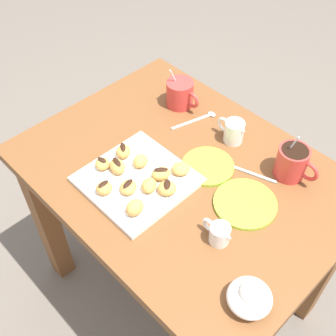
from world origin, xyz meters
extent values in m
plane|color=#665B51|center=(0.00, 0.00, 0.00)|extent=(8.00, 8.00, 0.00)
cube|color=brown|center=(0.00, 0.00, 0.71)|extent=(0.93, 0.70, 0.04)
cube|color=brown|center=(-0.41, -0.29, 0.35)|extent=(0.07, 0.07, 0.69)
cube|color=brown|center=(-0.41, 0.29, 0.35)|extent=(0.07, 0.07, 0.69)
cube|color=brown|center=(0.41, 0.29, 0.35)|extent=(0.07, 0.07, 0.69)
cube|color=white|center=(-0.06, -0.12, 0.74)|extent=(0.28, 0.28, 0.02)
cylinder|color=red|center=(-0.22, 0.21, 0.77)|extent=(0.09, 0.09, 0.09)
torus|color=red|center=(-0.16, 0.21, 0.78)|extent=(0.06, 0.01, 0.06)
cylinder|color=black|center=(-0.22, 0.21, 0.81)|extent=(0.08, 0.08, 0.01)
cylinder|color=silver|center=(-0.24, 0.21, 0.81)|extent=(0.02, 0.05, 0.11)
cylinder|color=red|center=(0.22, 0.21, 0.78)|extent=(0.09, 0.09, 0.10)
torus|color=red|center=(0.27, 0.21, 0.78)|extent=(0.06, 0.01, 0.06)
cylinder|color=black|center=(0.22, 0.21, 0.82)|extent=(0.08, 0.08, 0.01)
cylinder|color=silver|center=(0.20, 0.21, 0.81)|extent=(0.04, 0.02, 0.13)
cylinder|color=white|center=(0.02, 0.20, 0.76)|extent=(0.06, 0.06, 0.07)
cone|color=white|center=(0.05, 0.20, 0.79)|extent=(0.02, 0.02, 0.02)
torus|color=white|center=(-0.02, 0.20, 0.77)|extent=(0.05, 0.01, 0.05)
cylinder|color=white|center=(0.02, 0.20, 0.79)|extent=(0.05, 0.05, 0.01)
ellipsoid|color=white|center=(0.38, -0.18, 0.76)|extent=(0.10, 0.10, 0.06)
sphere|color=silver|center=(0.38, -0.18, 0.78)|extent=(0.06, 0.06, 0.06)
ellipsoid|color=green|center=(0.40, -0.18, 0.79)|extent=(0.03, 0.03, 0.01)
cylinder|color=white|center=(0.23, -0.10, 0.76)|extent=(0.05, 0.05, 0.05)
cone|color=white|center=(0.25, -0.10, 0.77)|extent=(0.02, 0.02, 0.02)
torus|color=white|center=(0.19, -0.10, 0.76)|extent=(0.04, 0.01, 0.04)
cylinder|color=black|center=(0.23, -0.10, 0.78)|extent=(0.04, 0.04, 0.01)
cylinder|color=#9EC633|center=(0.20, 0.03, 0.73)|extent=(0.17, 0.17, 0.01)
cylinder|color=#9EC633|center=(0.04, 0.06, 0.73)|extent=(0.15, 0.15, 0.01)
cube|color=silver|center=(0.15, 0.13, 0.73)|extent=(0.14, 0.06, 0.00)
ellipsoid|color=silver|center=(0.07, 0.11, 0.73)|extent=(0.03, 0.02, 0.01)
cube|color=silver|center=(-0.13, 0.17, 0.73)|extent=(0.05, 0.15, 0.00)
ellipsoid|color=silver|center=(-0.11, 0.24, 0.73)|extent=(0.03, 0.02, 0.01)
ellipsoid|color=#D19347|center=(-0.01, -0.07, 0.76)|extent=(0.06, 0.07, 0.03)
ellipsoid|color=black|center=(-0.01, -0.07, 0.78)|extent=(0.04, 0.04, 0.00)
ellipsoid|color=#D19347|center=(-0.15, -0.09, 0.76)|extent=(0.06, 0.07, 0.03)
ellipsoid|color=black|center=(-0.15, -0.09, 0.78)|extent=(0.04, 0.03, 0.00)
ellipsoid|color=#D19347|center=(0.03, -0.20, 0.76)|extent=(0.05, 0.06, 0.04)
ellipsoid|color=#D19347|center=(-0.09, -0.08, 0.76)|extent=(0.05, 0.06, 0.03)
ellipsoid|color=#D19347|center=(-0.08, -0.22, 0.76)|extent=(0.05, 0.06, 0.03)
ellipsoid|color=black|center=(-0.08, -0.22, 0.78)|extent=(0.01, 0.03, 0.00)
ellipsoid|color=#D19347|center=(-0.04, -0.17, 0.76)|extent=(0.06, 0.07, 0.03)
ellipsoid|color=black|center=(-0.04, -0.17, 0.77)|extent=(0.02, 0.04, 0.00)
ellipsoid|color=#D19347|center=(0.01, -0.02, 0.76)|extent=(0.07, 0.07, 0.03)
ellipsoid|color=#D19347|center=(-0.16, -0.17, 0.76)|extent=(0.05, 0.06, 0.03)
ellipsoid|color=black|center=(-0.16, -0.17, 0.78)|extent=(0.03, 0.02, 0.00)
ellipsoid|color=#D19347|center=(-0.12, -0.14, 0.76)|extent=(0.06, 0.06, 0.04)
ellipsoid|color=black|center=(-0.12, -0.14, 0.78)|extent=(0.04, 0.02, 0.00)
ellipsoid|color=#D19347|center=(-0.01, -0.13, 0.76)|extent=(0.06, 0.06, 0.03)
ellipsoid|color=#D19347|center=(0.03, -0.10, 0.76)|extent=(0.07, 0.07, 0.03)
ellipsoid|color=black|center=(0.03, -0.10, 0.78)|extent=(0.04, 0.04, 0.00)
camera|label=1|loc=(0.56, -0.60, 1.64)|focal=45.31mm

